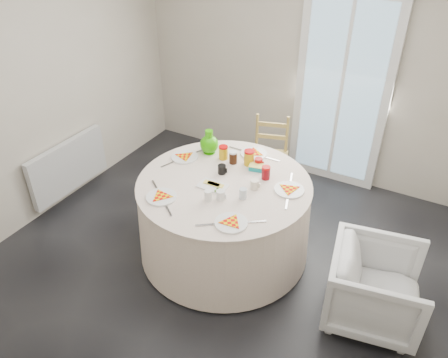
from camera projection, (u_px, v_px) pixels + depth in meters
The scene contains 14 objects.
floor at pixel (218, 268), 3.92m from camera, with size 4.00×4.00×0.00m, color black.
wall_back at pixel (310, 62), 4.65m from camera, with size 4.00×0.02×2.60m, color #BCB5A3.
wall_left at pixel (28, 90), 4.01m from camera, with size 0.02×4.00×2.60m, color #BCB5A3.
glass_door at pixel (342, 93), 4.59m from camera, with size 1.00×0.08×2.10m, color silver.
radiator at pixel (69, 166), 4.64m from camera, with size 0.07×1.00×0.55m, color silver.
table at pixel (224, 218), 3.91m from camera, with size 1.54×1.54×0.78m, color beige.
wooden_chair at pixel (269, 153), 4.69m from camera, with size 0.38×0.36×0.85m, color olive, non-canonical shape.
armchair at pixel (377, 281), 3.27m from camera, with size 0.68×0.64×0.70m, color silver.
place_settings at pixel (224, 182), 3.69m from camera, with size 1.35×1.35×0.02m, color white, non-canonical shape.
jar_cluster at pixel (243, 162), 3.86m from camera, with size 0.55×0.27×0.16m, color olive, non-canonical shape.
butter_tub at pixel (256, 168), 3.85m from camera, with size 0.13×0.09×0.05m, color #0D9196.
green_pitcher at pixel (209, 143), 4.06m from camera, with size 0.17×0.17×0.23m, color #2BA403, non-canonical shape.
cheese_platter at pixel (213, 186), 3.64m from camera, with size 0.24×0.16×0.03m, color white, non-canonical shape.
mugs_glasses at pixel (234, 181), 3.63m from camera, with size 0.54×0.54×0.10m, color #A39B9D, non-canonical shape.
Camera 1 is at (1.42, -2.44, 2.83)m, focal length 35.00 mm.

